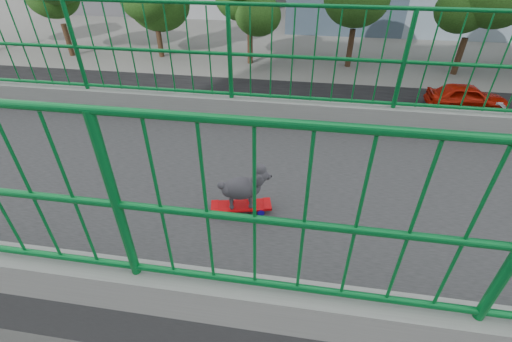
{
  "coord_description": "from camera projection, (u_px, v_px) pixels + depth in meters",
  "views": [
    {
      "loc": [
        2.68,
        0.96,
        9.05
      ],
      "look_at": [
        -0.12,
        0.52,
        7.08
      ],
      "focal_mm": 24.21,
      "sensor_mm": 36.0,
      "label": 1
    }
  ],
  "objects": [
    {
      "name": "car_5",
      "position": [
        202.0,
        218.0,
        12.21
      ],
      "size": [
        1.53,
        4.39,
        1.45
      ],
      "primitive_type": "imported",
      "color": "#A4A3A8",
      "rests_on": "ground"
    },
    {
      "name": "skateboard",
      "position": [
        241.0,
        206.0,
        3.05
      ],
      "size": [
        0.27,
        0.55,
        0.07
      ],
      "rotation": [
        0.0,
        0.0,
        0.23
      ],
      "color": "red",
      "rests_on": "footbridge"
    },
    {
      "name": "railing",
      "position": [
        201.0,
        162.0,
        3.35
      ],
      "size": [
        3.0,
        24.0,
        1.42
      ],
      "color": "gray",
      "rests_on": "footbridge"
    },
    {
      "name": "footbridge",
      "position": [
        215.0,
        290.0,
        4.49
      ],
      "size": [
        3.0,
        24.0,
        7.0
      ],
      "color": "#2D2D2F",
      "rests_on": "ground"
    },
    {
      "name": "road",
      "position": [
        284.0,
        142.0,
        18.0
      ],
      "size": [
        18.0,
        90.0,
        0.02
      ],
      "primitive_type": "cube",
      "color": "black",
      "rests_on": "ground"
    },
    {
      "name": "car_4",
      "position": [
        467.0,
        97.0,
        20.92
      ],
      "size": [
        1.85,
        4.61,
        1.57
      ],
      "primitive_type": "imported",
      "rotation": [
        0.0,
        0.0,
        3.14
      ],
      "color": "#B61607",
      "rests_on": "ground"
    },
    {
      "name": "poodle",
      "position": [
        243.0,
        186.0,
        2.92
      ],
      "size": [
        0.25,
        0.45,
        0.38
      ],
      "rotation": [
        0.0,
        0.0,
        0.23
      ],
      "color": "#2C292E",
      "rests_on": "skateboard"
    },
    {
      "name": "car_0",
      "position": [
        97.0,
        207.0,
        12.75
      ],
      "size": [
        1.62,
        4.03,
        1.37
      ],
      "primitive_type": "imported",
      "color": "#A4A3A8",
      "rests_on": "ground"
    },
    {
      "name": "car_2",
      "position": [
        175.0,
        126.0,
        17.79
      ],
      "size": [
        2.62,
        5.67,
        1.58
      ],
      "primitive_type": "imported",
      "rotation": [
        0.0,
        0.0,
        3.14
      ],
      "color": "silver",
      "rests_on": "ground"
    },
    {
      "name": "street_trees",
      "position": [
        317.0,
        2.0,
        25.75
      ],
      "size": [
        5.3,
        60.4,
        7.26
      ],
      "color": "black",
      "rests_on": "ground"
    }
  ]
}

